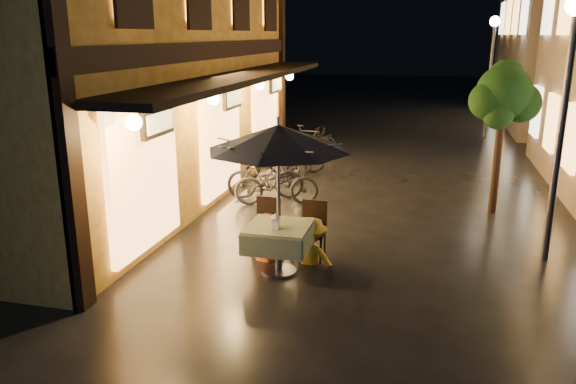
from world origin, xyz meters
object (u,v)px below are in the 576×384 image
(cafe_table, at_px, (279,237))
(person_orange, at_px, (267,214))
(table_lantern, at_px, (276,220))
(person_yellow, at_px, (312,219))
(streetlamp_near, at_px, (568,82))
(patio_umbrella, at_px, (278,138))
(bicycle_0, at_px, (276,183))

(cafe_table, height_order, person_orange, person_orange)
(table_lantern, distance_m, person_yellow, 0.83)
(streetlamp_near, height_order, table_lantern, streetlamp_near)
(patio_umbrella, relative_size, bicycle_0, 1.33)
(streetlamp_near, relative_size, table_lantern, 16.92)
(table_lantern, bearing_deg, cafe_table, 90.00)
(person_orange, relative_size, person_yellow, 1.01)
(person_orange, bearing_deg, table_lantern, 132.40)
(patio_umbrella, xyz_separation_m, person_yellow, (0.41, 0.54, -1.41))
(table_lantern, bearing_deg, patio_umbrella, 90.00)
(table_lantern, relative_size, bicycle_0, 0.14)
(streetlamp_near, relative_size, patio_umbrella, 1.72)
(person_orange, bearing_deg, streetlamp_near, -150.91)
(streetlamp_near, bearing_deg, bicycle_0, 159.36)
(patio_umbrella, height_order, table_lantern, patio_umbrella)
(cafe_table, distance_m, person_yellow, 0.69)
(streetlamp_near, xyz_separation_m, person_orange, (-4.53, -0.98, -2.17))
(person_yellow, height_order, bicycle_0, person_yellow)
(patio_umbrella, bearing_deg, cafe_table, 180.00)
(cafe_table, height_order, table_lantern, table_lantern)
(cafe_table, relative_size, person_yellow, 0.67)
(cafe_table, relative_size, patio_umbrella, 0.40)
(patio_umbrella, bearing_deg, streetlamp_near, 20.68)
(streetlamp_near, height_order, person_yellow, streetlamp_near)
(patio_umbrella, bearing_deg, person_yellow, 52.77)
(table_lantern, relative_size, person_orange, 0.17)
(patio_umbrella, distance_m, table_lantern, 1.24)
(cafe_table, bearing_deg, person_yellow, 52.77)
(bicycle_0, bearing_deg, streetlamp_near, -127.94)
(table_lantern, distance_m, person_orange, 0.86)
(person_yellow, bearing_deg, table_lantern, 65.30)
(cafe_table, xyz_separation_m, table_lantern, (0.00, -0.17, 0.33))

